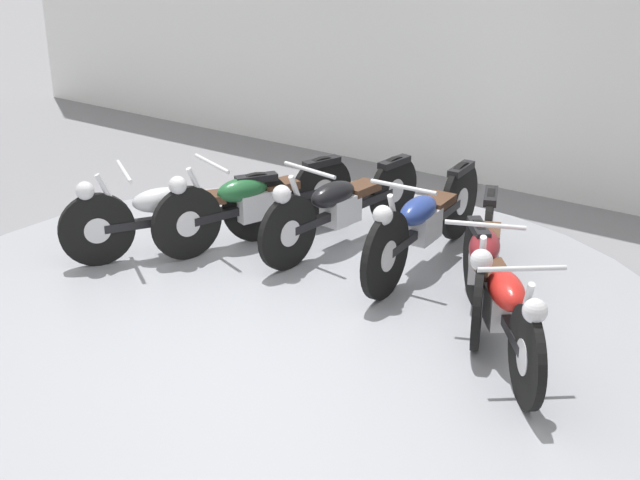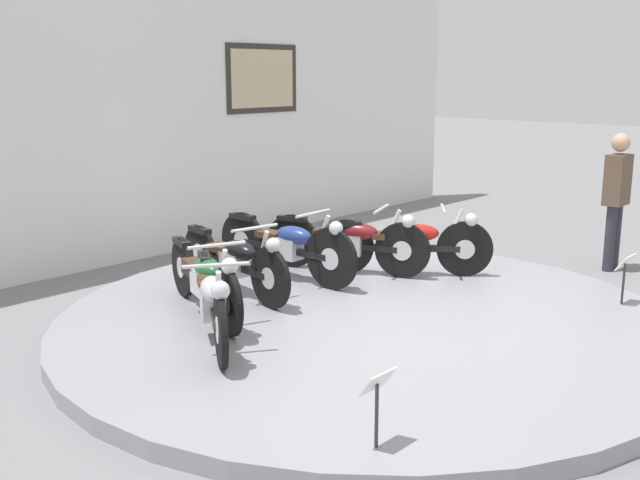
{
  "view_description": "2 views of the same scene",
  "coord_description": "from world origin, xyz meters",
  "px_view_note": "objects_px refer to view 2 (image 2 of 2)",
  "views": [
    {
      "loc": [
        3.38,
        -4.44,
        3.18
      ],
      "look_at": [
        0.21,
        0.25,
        0.77
      ],
      "focal_mm": 50.0,
      "sensor_mm": 36.0,
      "label": 1
    },
    {
      "loc": [
        -5.38,
        -4.31,
        2.44
      ],
      "look_at": [
        -0.25,
        0.38,
        0.87
      ],
      "focal_mm": 42.0,
      "sensor_mm": 36.0,
      "label": 2
    }
  ],
  "objects_px": {
    "motorcycle_red": "(409,242)",
    "visitor_standing": "(616,194)",
    "motorcycle_silver": "(213,298)",
    "info_placard_front_left": "(377,392)",
    "motorcycle_black": "(235,259)",
    "motorcycle_green": "(205,277)",
    "motorcycle_blue": "(287,244)",
    "info_placard_front_centre": "(625,269)",
    "motorcycle_maroon": "(349,240)"
  },
  "relations": [
    {
      "from": "info_placard_front_centre",
      "to": "visitor_standing",
      "type": "relative_size",
      "value": 0.3
    },
    {
      "from": "motorcycle_blue",
      "to": "info_placard_front_centre",
      "type": "relative_size",
      "value": 3.96
    },
    {
      "from": "motorcycle_silver",
      "to": "info_placard_front_centre",
      "type": "bearing_deg",
      "value": -33.05
    },
    {
      "from": "motorcycle_green",
      "to": "info_placard_front_left",
      "type": "xyz_separation_m",
      "value": [
        -0.93,
        -2.81,
        -0.01
      ]
    },
    {
      "from": "motorcycle_silver",
      "to": "info_placard_front_left",
      "type": "height_order",
      "value": "motorcycle_silver"
    },
    {
      "from": "motorcycle_blue",
      "to": "motorcycle_maroon",
      "type": "distance_m",
      "value": 0.75
    },
    {
      "from": "motorcycle_silver",
      "to": "motorcycle_green",
      "type": "bearing_deg",
      "value": 56.44
    },
    {
      "from": "motorcycle_black",
      "to": "motorcycle_green",
      "type": "bearing_deg",
      "value": -153.71
    },
    {
      "from": "motorcycle_green",
      "to": "motorcycle_blue",
      "type": "bearing_deg",
      "value": 13.01
    },
    {
      "from": "motorcycle_red",
      "to": "visitor_standing",
      "type": "distance_m",
      "value": 2.79
    },
    {
      "from": "motorcycle_maroon",
      "to": "motorcycle_silver",
      "type": "bearing_deg",
      "value": -167.14
    },
    {
      "from": "motorcycle_blue",
      "to": "info_placard_front_centre",
      "type": "bearing_deg",
      "value": -62.87
    },
    {
      "from": "motorcycle_black",
      "to": "visitor_standing",
      "type": "bearing_deg",
      "value": -28.82
    },
    {
      "from": "motorcycle_red",
      "to": "motorcycle_blue",
      "type": "bearing_deg",
      "value": 139.48
    },
    {
      "from": "motorcycle_green",
      "to": "motorcycle_blue",
      "type": "distance_m",
      "value": 1.49
    },
    {
      "from": "motorcycle_maroon",
      "to": "visitor_standing",
      "type": "relative_size",
      "value": 1.09
    },
    {
      "from": "motorcycle_blue",
      "to": "info_placard_front_left",
      "type": "relative_size",
      "value": 3.96
    },
    {
      "from": "visitor_standing",
      "to": "motorcycle_maroon",
      "type": "bearing_deg",
      "value": 144.2
    },
    {
      "from": "info_placard_front_centre",
      "to": "visitor_standing",
      "type": "xyz_separation_m",
      "value": [
        1.82,
        0.83,
        0.45
      ]
    },
    {
      "from": "motorcycle_black",
      "to": "motorcycle_maroon",
      "type": "bearing_deg",
      "value": -12.79
    },
    {
      "from": "motorcycle_blue",
      "to": "motorcycle_green",
      "type": "bearing_deg",
      "value": -166.99
    },
    {
      "from": "info_placard_front_left",
      "to": "visitor_standing",
      "type": "distance_m",
      "value": 5.89
    },
    {
      "from": "motorcycle_black",
      "to": "motorcycle_blue",
      "type": "relative_size",
      "value": 0.96
    },
    {
      "from": "motorcycle_blue",
      "to": "motorcycle_black",
      "type": "bearing_deg",
      "value": -179.76
    },
    {
      "from": "motorcycle_blue",
      "to": "info_placard_front_left",
      "type": "distance_m",
      "value": 3.95
    },
    {
      "from": "motorcycle_green",
      "to": "motorcycle_red",
      "type": "relative_size",
      "value": 1.16
    },
    {
      "from": "motorcycle_green",
      "to": "motorcycle_red",
      "type": "bearing_deg",
      "value": -12.77
    },
    {
      "from": "motorcycle_red",
      "to": "info_placard_front_centre",
      "type": "xyz_separation_m",
      "value": [
        0.55,
        -2.24,
        -0.02
      ]
    },
    {
      "from": "motorcycle_black",
      "to": "info_placard_front_left",
      "type": "height_order",
      "value": "motorcycle_black"
    },
    {
      "from": "motorcycle_silver",
      "to": "info_placard_front_left",
      "type": "distance_m",
      "value": 2.31
    },
    {
      "from": "motorcycle_silver",
      "to": "motorcycle_blue",
      "type": "bearing_deg",
      "value": 26.35
    },
    {
      "from": "info_placard_front_centre",
      "to": "motorcycle_green",
      "type": "bearing_deg",
      "value": 137.46
    },
    {
      "from": "motorcycle_silver",
      "to": "info_placard_front_centre",
      "type": "distance_m",
      "value": 4.11
    },
    {
      "from": "motorcycle_silver",
      "to": "motorcycle_blue",
      "type": "relative_size",
      "value": 0.82
    },
    {
      "from": "motorcycle_silver",
      "to": "info_placard_front_left",
      "type": "bearing_deg",
      "value": -103.94
    },
    {
      "from": "motorcycle_maroon",
      "to": "motorcycle_green",
      "type": "bearing_deg",
      "value": -179.96
    },
    {
      "from": "motorcycle_black",
      "to": "info_placard_front_centre",
      "type": "relative_size",
      "value": 3.81
    },
    {
      "from": "motorcycle_black",
      "to": "info_placard_front_left",
      "type": "xyz_separation_m",
      "value": [
        -1.61,
        -3.14,
        -0.01
      ]
    },
    {
      "from": "motorcycle_blue",
      "to": "motorcycle_silver",
      "type": "bearing_deg",
      "value": -153.65
    },
    {
      "from": "motorcycle_silver",
      "to": "motorcycle_maroon",
      "type": "relative_size",
      "value": 0.89
    },
    {
      "from": "motorcycle_blue",
      "to": "info_placard_front_left",
      "type": "height_order",
      "value": "motorcycle_blue"
    },
    {
      "from": "motorcycle_blue",
      "to": "motorcycle_red",
      "type": "bearing_deg",
      "value": -40.52
    },
    {
      "from": "motorcycle_black",
      "to": "motorcycle_blue",
      "type": "bearing_deg",
      "value": 0.24
    },
    {
      "from": "motorcycle_green",
      "to": "info_placard_front_centre",
      "type": "xyz_separation_m",
      "value": [
        3.06,
        -2.81,
        -0.01
      ]
    },
    {
      "from": "motorcycle_silver",
      "to": "visitor_standing",
      "type": "bearing_deg",
      "value": -15.03
    },
    {
      "from": "motorcycle_red",
      "to": "visitor_standing",
      "type": "relative_size",
      "value": 0.94
    },
    {
      "from": "motorcycle_black",
      "to": "info_placard_front_left",
      "type": "distance_m",
      "value": 3.53
    },
    {
      "from": "motorcycle_black",
      "to": "motorcycle_red",
      "type": "distance_m",
      "value": 2.04
    },
    {
      "from": "motorcycle_silver",
      "to": "info_placard_front_centre",
      "type": "relative_size",
      "value": 3.24
    },
    {
      "from": "motorcycle_silver",
      "to": "motorcycle_maroon",
      "type": "height_order",
      "value": "motorcycle_maroon"
    }
  ]
}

